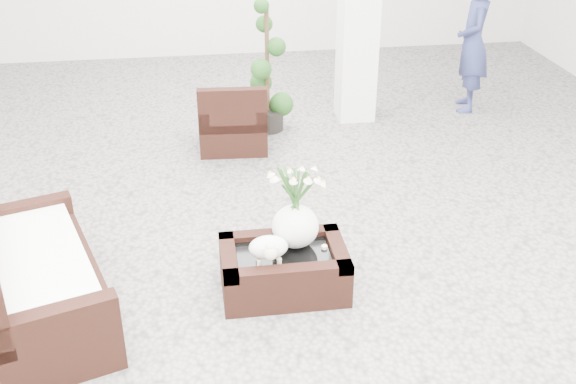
{
  "coord_description": "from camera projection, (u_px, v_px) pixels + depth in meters",
  "views": [
    {
      "loc": [
        -0.66,
        -4.61,
        3.05
      ],
      "look_at": [
        0.0,
        -0.1,
        0.62
      ],
      "focal_mm": 43.55,
      "sensor_mm": 36.0,
      "label": 1
    }
  ],
  "objects": [
    {
      "name": "ground",
      "position": [
        286.0,
        255.0,
        5.54
      ],
      "size": [
        11.0,
        11.0,
        0.0
      ],
      "primitive_type": "plane",
      "color": "gray",
      "rests_on": "ground"
    },
    {
      "name": "coffee_table",
      "position": [
        284.0,
        271.0,
        5.07
      ],
      "size": [
        0.9,
        0.6,
        0.31
      ],
      "primitive_type": "cube",
      "color": "black",
      "rests_on": "ground"
    },
    {
      "name": "sheep_figurine",
      "position": [
        268.0,
        250.0,
        4.84
      ],
      "size": [
        0.28,
        0.23,
        0.21
      ],
      "primitive_type": "ellipsoid",
      "color": "white",
      "rests_on": "coffee_table"
    },
    {
      "name": "planter_narcissus",
      "position": [
        296.0,
        197.0,
        4.91
      ],
      "size": [
        0.44,
        0.44,
        0.8
      ],
      "primitive_type": null,
      "color": "white",
      "rests_on": "coffee_table"
    },
    {
      "name": "tealight",
      "position": [
        324.0,
        247.0,
        5.04
      ],
      "size": [
        0.04,
        0.04,
        0.03
      ],
      "primitive_type": "cylinder",
      "color": "white",
      "rests_on": "coffee_table"
    },
    {
      "name": "armchair",
      "position": [
        233.0,
        113.0,
        7.24
      ],
      "size": [
        0.73,
        0.7,
        0.73
      ],
      "primitive_type": "cube",
      "rotation": [
        0.0,
        0.0,
        3.08
      ],
      "color": "black",
      "rests_on": "ground"
    },
    {
      "name": "loveseat",
      "position": [
        38.0,
        268.0,
        4.66
      ],
      "size": [
        1.17,
        1.68,
        0.81
      ],
      "primitive_type": "cube",
      "rotation": [
        0.0,
        0.0,
        1.89
      ],
      "color": "black",
      "rests_on": "ground"
    },
    {
      "name": "topiary",
      "position": [
        267.0,
        67.0,
        7.48
      ],
      "size": [
        0.38,
        0.38,
        1.43
      ],
      "primitive_type": null,
      "color": "#1A3F14",
      "rests_on": "ground"
    },
    {
      "name": "shopper",
      "position": [
        473.0,
        43.0,
        8.0
      ],
      "size": [
        0.52,
        0.66,
        1.6
      ],
      "primitive_type": "imported",
      "rotation": [
        0.0,
        0.0,
        -1.83
      ],
      "color": "navy",
      "rests_on": "ground"
    }
  ]
}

